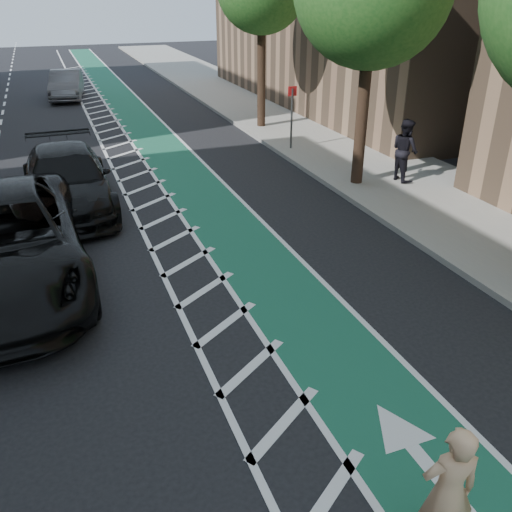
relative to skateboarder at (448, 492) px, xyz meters
name	(u,v)px	position (x,y,z in m)	size (l,w,h in m)	color
ground	(163,389)	(-2.30, 3.88, -0.98)	(120.00, 120.00, 0.00)	black
bike_lane	(189,180)	(0.70, 13.88, -0.97)	(2.00, 90.00, 0.01)	#1A5D3F
buffer_strip	(144,186)	(-0.80, 13.88, -0.98)	(1.40, 90.00, 0.01)	silver
sidewalk_right	(360,159)	(7.20, 13.88, -0.91)	(5.00, 90.00, 0.15)	gray
curb_right	(300,165)	(4.75, 13.88, -0.90)	(0.12, 90.00, 0.16)	gray
sign_post	(292,117)	(5.30, 15.88, 0.37)	(0.35, 0.08, 2.47)	#4C4C4C
skateboarder	(448,492)	(0.00, 0.00, 0.00)	(0.64, 0.42, 1.76)	#DBA97B
suv_near	(0,242)	(-4.70, 8.44, 0.02)	(3.32, 7.20, 2.00)	black
suv_far	(67,180)	(-3.13, 12.70, -0.14)	(2.35, 5.79, 1.68)	black
car_grey	(66,85)	(-2.10, 30.70, -0.21)	(1.64, 4.69, 1.55)	#5E5E63
pedestrian	(405,150)	(7.08, 11.06, 0.15)	(0.96, 0.75, 1.97)	black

